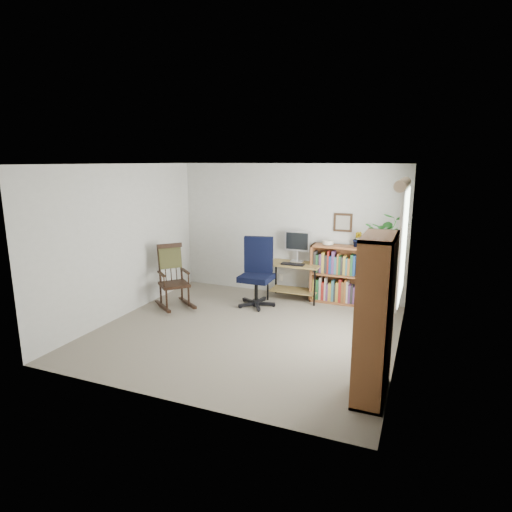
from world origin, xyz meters
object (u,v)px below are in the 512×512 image
at_px(desk, 294,281).
at_px(office_chair, 256,272).
at_px(rocking_chair, 174,276).
at_px(low_bookshelf, 339,274).
at_px(tall_bookshelf, 375,318).

relative_size(desk, office_chair, 0.78).
bearing_deg(rocking_chair, desk, -15.04).
bearing_deg(desk, low_bookshelf, 8.85).
bearing_deg(rocking_chair, office_chair, -24.13).
bearing_deg(rocking_chair, low_bookshelf, -21.52).
height_order(low_bookshelf, tall_bookshelf, tall_bookshelf).
xyz_separation_m(rocking_chair, tall_bookshelf, (3.47, -1.65, 0.32)).
xyz_separation_m(office_chair, rocking_chair, (-1.27, -0.57, -0.05)).
xyz_separation_m(desk, office_chair, (-0.50, -0.59, 0.26)).
xyz_separation_m(low_bookshelf, tall_bookshelf, (0.93, -2.92, 0.36)).
relative_size(rocking_chair, low_bookshelf, 1.07).
xyz_separation_m(desk, tall_bookshelf, (1.71, -2.80, 0.53)).
bearing_deg(office_chair, tall_bookshelf, -56.99).
bearing_deg(office_chair, low_bookshelf, 17.29).
height_order(rocking_chair, tall_bookshelf, tall_bookshelf).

